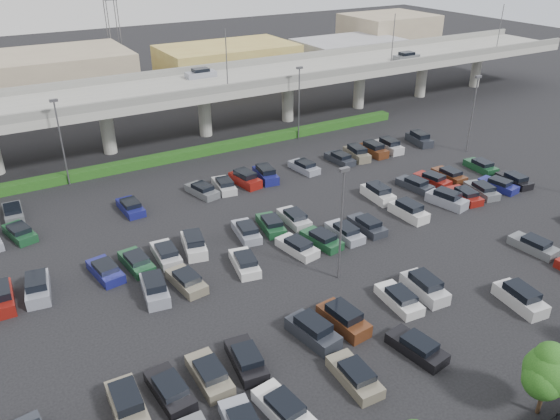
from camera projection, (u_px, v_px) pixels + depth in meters
name	position (u px, v px, depth m)	size (l,w,h in m)	color
ground	(290.00, 238.00, 53.36)	(280.00, 280.00, 0.00)	black
overpass	(168.00, 93.00, 74.67)	(150.00, 13.00, 15.80)	gray
hedge	(192.00, 153.00, 72.31)	(66.00, 1.60, 1.10)	#184213
tree_row	(538.00, 379.00, 31.69)	(65.07, 3.66, 5.94)	#332316
parked_cars	(307.00, 246.00, 50.74)	(63.01, 41.57, 1.67)	maroon
light_poles	(241.00, 181.00, 50.19)	(66.90, 48.38, 10.30)	#535358
distant_buildings	(178.00, 66.00, 104.70)	(138.00, 24.00, 9.00)	gray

